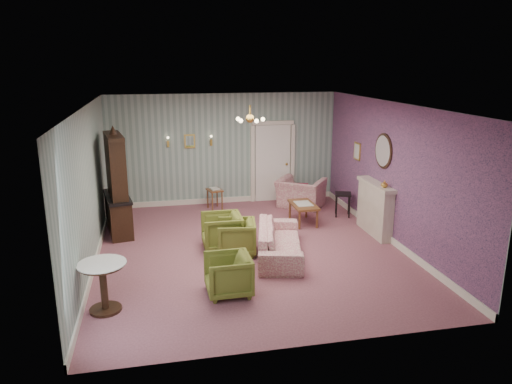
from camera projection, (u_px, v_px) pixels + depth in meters
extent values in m
plane|color=#955665|center=(250.00, 250.00, 9.80)|extent=(7.00, 7.00, 0.00)
plane|color=white|center=(250.00, 105.00, 9.03)|extent=(7.00, 7.00, 0.00)
plane|color=gray|center=(224.00, 149.00, 12.72)|extent=(6.00, 0.00, 6.00)
plane|color=gray|center=(304.00, 245.00, 6.11)|extent=(6.00, 0.00, 6.00)
plane|color=gray|center=(89.00, 189.00, 8.82)|extent=(0.00, 7.00, 7.00)
plane|color=gray|center=(392.00, 173.00, 10.01)|extent=(0.00, 7.00, 7.00)
plane|color=#BD5E90|center=(392.00, 173.00, 10.01)|extent=(0.00, 7.00, 7.00)
imported|color=olive|center=(228.00, 273.00, 7.87)|extent=(0.69, 0.73, 0.74)
imported|color=olive|center=(236.00, 235.00, 9.54)|extent=(0.78, 0.82, 0.75)
imported|color=olive|center=(222.00, 230.00, 9.79)|extent=(0.73, 0.78, 0.80)
imported|color=#A84360|center=(280.00, 236.00, 9.42)|extent=(1.06, 2.16, 0.81)
imported|color=#A84360|center=(301.00, 188.00, 12.58)|extent=(1.35, 1.27, 0.99)
imported|color=gold|center=(384.00, 184.00, 10.03)|extent=(0.15, 0.15, 0.15)
cube|color=maroon|center=(301.00, 190.00, 12.44)|extent=(0.41, 0.28, 0.39)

